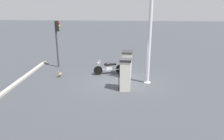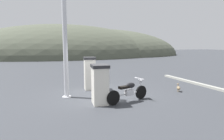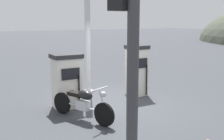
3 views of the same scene
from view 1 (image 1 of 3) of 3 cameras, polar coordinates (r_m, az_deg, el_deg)
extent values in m
plane|color=#383A3F|center=(12.16, 1.75, -3.18)|extent=(120.00, 120.00, 0.00)
cube|color=silver|center=(13.11, 4.20, 1.65)|extent=(0.61, 0.77, 1.46)
cube|color=black|center=(13.05, 2.88, 3.05)|extent=(0.04, 0.53, 0.32)
cube|color=#262628|center=(12.93, 4.28, 5.02)|extent=(0.67, 0.85, 0.12)
cylinder|color=black|center=(12.98, 2.61, 0.50)|extent=(0.05, 0.05, 0.95)
cube|color=silver|center=(10.68, 3.77, -1.59)|extent=(0.55, 0.62, 1.59)
cube|color=black|center=(10.60, 2.28, 0.26)|extent=(0.04, 0.42, 0.32)
cube|color=#262628|center=(10.44, 3.86, 2.86)|extent=(0.61, 0.68, 0.12)
cylinder|color=black|center=(10.61, 1.96, -3.05)|extent=(0.05, 0.05, 1.03)
cylinder|color=black|center=(13.26, -3.90, -0.14)|extent=(0.58, 0.27, 0.59)
cylinder|color=black|center=(13.59, 2.29, 0.31)|extent=(0.58, 0.27, 0.59)
cube|color=silver|center=(13.36, -0.98, 0.49)|extent=(0.41, 0.31, 0.24)
cylinder|color=silver|center=(13.39, -0.77, 0.30)|extent=(1.07, 0.43, 0.05)
ellipsoid|color=black|center=(13.27, -1.28, 1.62)|extent=(0.53, 0.37, 0.24)
cube|color=black|center=(13.35, 0.14, 1.59)|extent=(0.48, 0.34, 0.10)
cylinder|color=silver|center=(13.18, -3.76, 1.12)|extent=(0.26, 0.13, 0.57)
cylinder|color=silver|center=(13.11, -3.44, 2.49)|extent=(0.23, 0.54, 0.04)
sphere|color=silver|center=(13.12, -3.86, 1.95)|extent=(0.18, 0.18, 0.14)
cylinder|color=silver|center=(13.42, 1.61, 0.19)|extent=(0.54, 0.25, 0.07)
ellipsoid|color=#847051|center=(13.28, -14.37, -1.13)|extent=(0.27, 0.36, 0.18)
cylinder|color=#847051|center=(13.18, -14.71, -1.04)|extent=(0.07, 0.07, 0.13)
sphere|color=#847051|center=(13.13, -14.82, -0.54)|extent=(0.11, 0.11, 0.08)
cone|color=orange|center=(13.09, -14.98, -0.62)|extent=(0.05, 0.06, 0.04)
cone|color=#847051|center=(13.38, -13.97, -0.84)|extent=(0.08, 0.08, 0.06)
cylinder|color=orange|center=(13.30, -14.23, -1.71)|extent=(0.02, 0.02, 0.09)
cylinder|color=orange|center=(13.34, -14.44, -1.66)|extent=(0.02, 0.02, 0.09)
cylinder|color=#38383A|center=(15.25, -15.18, 6.88)|extent=(0.14, 0.14, 3.34)
cube|color=black|center=(15.07, -15.03, 11.81)|extent=(0.25, 0.28, 0.72)
sphere|color=red|center=(15.04, -14.71, 12.67)|extent=(0.18, 0.18, 0.15)
sphere|color=orange|center=(15.06, -14.65, 11.83)|extent=(0.18, 0.18, 0.15)
sphere|color=green|center=(15.08, -14.59, 11.00)|extent=(0.18, 0.18, 0.15)
cylinder|color=silver|center=(11.51, 10.40, 7.47)|extent=(0.20, 0.20, 4.68)
cylinder|color=silver|center=(12.10, 9.82, -3.43)|extent=(0.40, 0.40, 0.04)
cube|color=#9E9E93|center=(13.82, -23.29, -1.83)|extent=(0.83, 7.50, 0.12)
camera|label=2|loc=(20.10, 9.59, 11.62)|focal=30.91mm
camera|label=3|loc=(17.44, -20.32, 10.48)|focal=43.79mm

